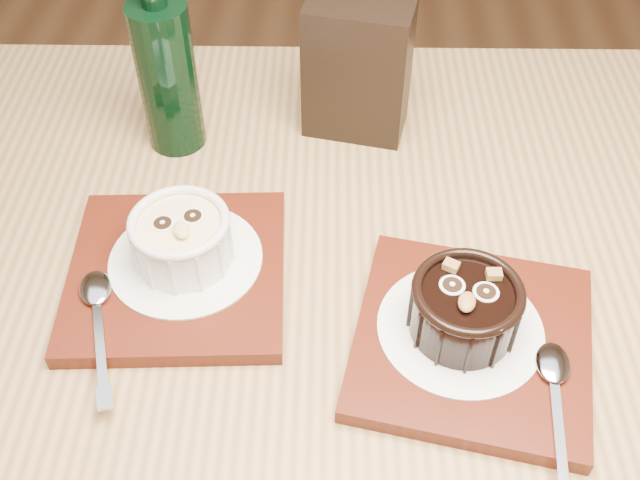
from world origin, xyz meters
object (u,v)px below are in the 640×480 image
(table, at_px, (359,379))
(ramekin_dark, at_px, (465,307))
(ramekin_white, at_px, (182,237))
(tray_left, at_px, (177,273))
(condiment_stand, at_px, (357,69))
(tray_right, at_px, (472,342))
(green_bottle, at_px, (167,72))

(table, xyz_separation_m, ramekin_dark, (0.08, -0.02, 0.13))
(ramekin_white, distance_m, ramekin_dark, 0.24)
(table, distance_m, ramekin_white, 0.21)
(tray_left, relative_size, condiment_stand, 1.29)
(tray_right, relative_size, green_bottle, 0.85)
(tray_left, relative_size, ramekin_dark, 2.12)
(ramekin_dark, xyz_separation_m, condiment_stand, (-0.09, 0.27, 0.03))
(tray_left, height_order, ramekin_dark, ramekin_dark)
(table, height_order, tray_right, tray_right)
(tray_left, xyz_separation_m, tray_right, (0.24, -0.06, 0.00))
(tray_left, distance_m, ramekin_white, 0.04)
(ramekin_dark, bearing_deg, table, 178.91)
(tray_left, xyz_separation_m, ramekin_dark, (0.23, -0.05, 0.04))
(ramekin_dark, relative_size, green_bottle, 0.40)
(table, relative_size, tray_left, 6.85)
(ramekin_dark, height_order, condiment_stand, condiment_stand)
(tray_left, height_order, green_bottle, green_bottle)
(ramekin_dark, distance_m, condiment_stand, 0.28)
(table, bearing_deg, ramekin_dark, -12.96)
(tray_right, bearing_deg, condiment_stand, 109.65)
(green_bottle, bearing_deg, tray_right, -40.95)
(tray_left, relative_size, tray_right, 1.00)
(tray_right, bearing_deg, green_bottle, 139.05)
(table, relative_size, ramekin_white, 14.79)
(ramekin_dark, bearing_deg, ramekin_white, 177.21)
(table, xyz_separation_m, condiment_stand, (-0.01, 0.25, 0.16))
(green_bottle, bearing_deg, ramekin_dark, -41.20)
(green_bottle, bearing_deg, table, -48.41)
(table, bearing_deg, condiment_stand, 93.03)
(green_bottle, bearing_deg, condiment_stand, 10.56)
(table, distance_m, green_bottle, 0.34)
(condiment_stand, bearing_deg, tray_left, -123.71)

